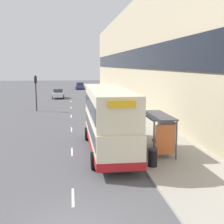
# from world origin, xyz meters

# --- Properties ---
(pavement) EXTENTS (5.00, 93.00, 0.14)m
(pavement) POSITION_xyz_m (6.50, 38.50, 0.07)
(pavement) COLOR #A39E93
(pavement) RESTS_ON ground_plane
(terrace_facade) EXTENTS (3.10, 93.00, 14.92)m
(terrace_facade) POSITION_xyz_m (10.49, 38.50, 7.45)
(terrace_facade) COLOR #C6B793
(terrace_facade) RESTS_ON ground_plane
(lane_mark_0) EXTENTS (0.12, 2.00, 0.01)m
(lane_mark_0) POSITION_xyz_m (0.00, 2.61, 0.01)
(lane_mark_0) COLOR silver
(lane_mark_0) RESTS_ON ground_plane
(lane_mark_1) EXTENTS (0.12, 2.00, 0.01)m
(lane_mark_1) POSITION_xyz_m (0.00, 10.09, 0.01)
(lane_mark_1) COLOR silver
(lane_mark_1) RESTS_ON ground_plane
(lane_mark_2) EXTENTS (0.12, 2.00, 0.01)m
(lane_mark_2) POSITION_xyz_m (0.00, 17.56, 0.01)
(lane_mark_2) COLOR silver
(lane_mark_2) RESTS_ON ground_plane
(lane_mark_3) EXTENTS (0.12, 2.00, 0.01)m
(lane_mark_3) POSITION_xyz_m (0.00, 25.04, 0.01)
(lane_mark_3) COLOR silver
(lane_mark_3) RESTS_ON ground_plane
(lane_mark_4) EXTENTS (0.12, 2.00, 0.01)m
(lane_mark_4) POSITION_xyz_m (0.00, 32.51, 0.01)
(lane_mark_4) COLOR silver
(lane_mark_4) RESTS_ON ground_plane
(lane_mark_5) EXTENTS (0.12, 2.00, 0.01)m
(lane_mark_5) POSITION_xyz_m (0.00, 39.99, 0.01)
(lane_mark_5) COLOR silver
(lane_mark_5) RESTS_ON ground_plane
(bus_shelter) EXTENTS (1.60, 4.20, 2.48)m
(bus_shelter) POSITION_xyz_m (5.77, 8.70, 1.88)
(bus_shelter) COLOR #4C4C51
(bus_shelter) RESTS_ON ground_plane
(double_decker_bus_near) EXTENTS (2.85, 10.85, 4.30)m
(double_decker_bus_near) POSITION_xyz_m (2.47, 9.66, 2.28)
(double_decker_bus_near) COLOR beige
(double_decker_bus_near) RESTS_ON ground_plane
(car_0) EXTENTS (1.99, 4.03, 1.68)m
(car_0) POSITION_xyz_m (-2.20, 45.18, 0.83)
(car_0) COLOR silver
(car_0) RESTS_ON ground_plane
(car_1) EXTENTS (2.06, 4.41, 1.70)m
(car_1) POSITION_xyz_m (2.27, 65.69, 0.84)
(car_1) COLOR navy
(car_1) RESTS_ON ground_plane
(pedestrian_at_shelter) EXTENTS (0.32, 0.32, 1.63)m
(pedestrian_at_shelter) POSITION_xyz_m (5.52, 13.93, 0.97)
(pedestrian_at_shelter) COLOR #23232D
(pedestrian_at_shelter) RESTS_ON ground_plane
(pedestrian_1) EXTENTS (0.33, 0.33, 1.65)m
(pedestrian_1) POSITION_xyz_m (4.56, 8.62, 0.98)
(pedestrian_1) COLOR #23232D
(pedestrian_1) RESTS_ON ground_plane
(litter_bin) EXTENTS (0.55, 0.55, 1.05)m
(litter_bin) POSITION_xyz_m (4.55, 5.96, 0.67)
(litter_bin) COLOR black
(litter_bin) RESTS_ON ground_plane
(traffic_light_far_kerb) EXTENTS (0.30, 0.32, 4.56)m
(traffic_light_far_kerb) POSITION_xyz_m (-4.40, 29.95, 3.08)
(traffic_light_far_kerb) COLOR black
(traffic_light_far_kerb) RESTS_ON ground_plane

